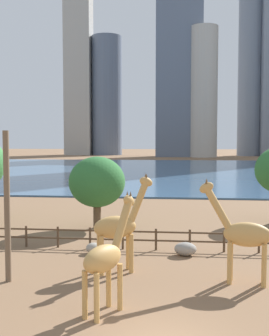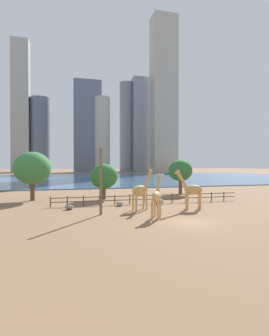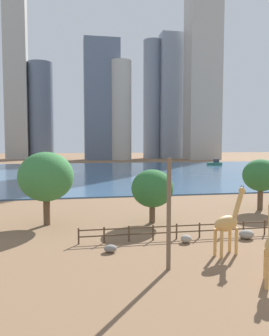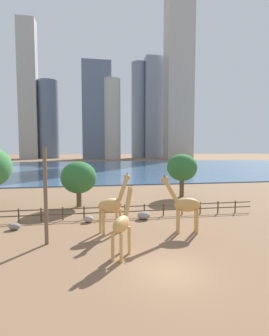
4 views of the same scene
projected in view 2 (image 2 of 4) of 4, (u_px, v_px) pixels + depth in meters
name	position (u px, v px, depth m)	size (l,w,h in m)	color
ground_plane	(98.00, 178.00, 101.65)	(400.00, 400.00, 0.00)	brown
harbor_water	(99.00, 178.00, 98.73)	(180.00, 86.00, 0.20)	#3D6084
giraffe_tall	(192.00, 190.00, 31.14)	(3.45, 1.26, 4.84)	tan
giraffe_companion	(141.00, 190.00, 30.73)	(3.11, 1.73, 4.97)	tan
giraffe_young	(157.00, 196.00, 25.93)	(2.00, 3.00, 4.57)	tan
utility_pole	(101.00, 181.00, 27.64)	(0.28, 0.28, 7.08)	brown
boulder_near_fence	(159.00, 201.00, 34.86)	(1.27, 1.02, 0.76)	gray
boulder_by_pole	(69.00, 207.00, 30.76)	(0.96, 0.75, 0.56)	gray
boulder_small	(120.00, 204.00, 33.47)	(0.90, 0.84, 0.63)	gray
enclosure_fence	(148.00, 198.00, 35.54)	(26.12, 0.14, 1.30)	#4C3826
tree_left_large	(32.00, 168.00, 38.42)	(5.35, 5.35, 7.18)	brown
tree_center_broad	(104.00, 176.00, 39.92)	(4.22, 4.22, 5.41)	brown
tree_right_tall	(180.00, 171.00, 47.32)	(4.29, 4.29, 6.13)	brown
boat_sailboat	(170.00, 173.00, 128.50)	(5.45, 2.75, 2.29)	#337259
skyline_tower_needle	(164.00, 95.00, 177.46)	(16.47, 12.32, 105.03)	#ADA89E
skyline_block_central	(127.00, 127.00, 190.01)	(10.28, 10.28, 64.26)	slate
skyline_tower_glass	(102.00, 135.00, 171.06)	(10.69, 10.69, 48.90)	#B7B2A8
skyline_block_left	(40.00, 135.00, 179.98)	(13.07, 13.07, 50.87)	slate
skyline_block_right	(21.00, 106.00, 175.15)	(11.19, 9.35, 88.17)	#ADA89E
skyline_tower_short	(87.00, 127.00, 171.54)	(17.66, 10.47, 59.53)	slate
skyline_block_wide	(142.00, 125.00, 188.49)	(14.23, 8.99, 67.06)	gray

